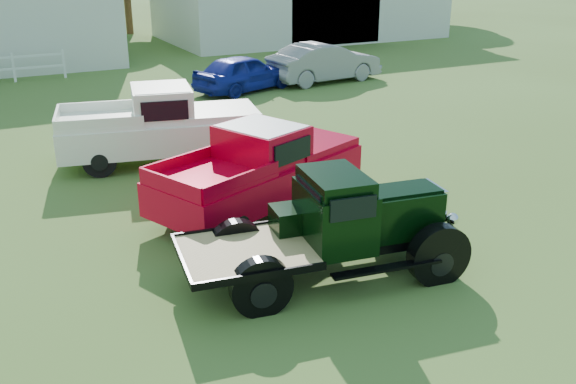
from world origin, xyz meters
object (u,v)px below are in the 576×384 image
vintage_flatbed (329,227)px  red_pickup (259,168)px  white_pickup (159,125)px  misc_car_grey (324,63)px  misc_car_blue (244,73)px

vintage_flatbed → red_pickup: size_ratio=0.93×
white_pickup → misc_car_grey: 11.50m
misc_car_grey → vintage_flatbed: bearing=144.3°
vintage_flatbed → white_pickup: bearing=103.6°
red_pickup → misc_car_blue: (4.38, 11.09, -0.22)m
vintage_flatbed → white_pickup: white_pickup is taller
misc_car_grey → red_pickup: bearing=138.3°
vintage_flatbed → misc_car_grey: (8.29, 14.59, -0.15)m
white_pickup → misc_car_blue: (5.34, 6.95, -0.26)m
misc_car_grey → white_pickup: bearing=122.1°
vintage_flatbed → misc_car_blue: (4.60, 14.42, -0.23)m
white_pickup → misc_car_grey: (9.03, 7.12, -0.18)m
vintage_flatbed → misc_car_blue: vintage_flatbed is taller
misc_car_blue → misc_car_grey: misc_car_grey is taller
misc_car_blue → red_pickup: bearing=139.3°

